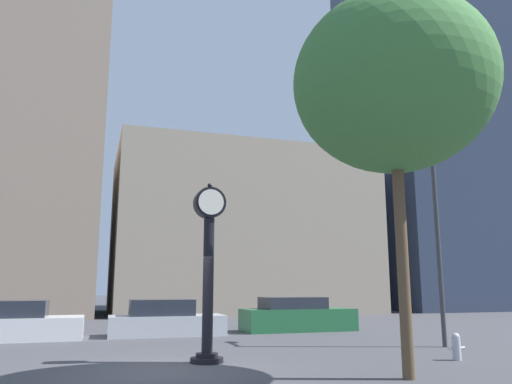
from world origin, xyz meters
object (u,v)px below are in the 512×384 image
at_px(fire_hydrant_far, 456,346).
at_px(bare_tree, 393,84).
at_px(street_lamp_right, 428,196).
at_px(car_white, 13,324).
at_px(car_silver, 165,320).
at_px(street_clock, 208,263).
at_px(car_green, 297,316).

bearing_deg(fire_hydrant_far, bare_tree, -145.47).
distance_m(fire_hydrant_far, street_lamp_right, 5.32).
bearing_deg(car_white, bare_tree, -50.11).
relative_size(car_white, fire_hydrant_far, 6.84).
xyz_separation_m(car_silver, fire_hydrant_far, (5.95, -8.51, -0.22)).
relative_size(car_silver, street_lamp_right, 0.60).
height_order(street_clock, bare_tree, bare_tree).
bearing_deg(car_green, bare_tree, -101.56).
distance_m(street_lamp_right, bare_tree, 6.35).
relative_size(car_silver, fire_hydrant_far, 6.54).
distance_m(street_clock, car_white, 8.79).
bearing_deg(bare_tree, car_white, 129.50).
xyz_separation_m(car_silver, car_green, (5.40, 0.32, 0.03)).
relative_size(fire_hydrant_far, street_lamp_right, 0.09).
bearing_deg(car_silver, street_lamp_right, -36.26).
bearing_deg(bare_tree, car_green, 78.83).
xyz_separation_m(car_silver, street_lamp_right, (7.48, -5.79, 4.09)).
distance_m(car_silver, fire_hydrant_far, 10.39).
bearing_deg(bare_tree, street_lamp_right, 47.37).
bearing_deg(car_white, street_clock, -52.83).
bearing_deg(street_lamp_right, car_white, 155.78).
xyz_separation_m(car_white, car_green, (10.53, 0.44, 0.03)).
bearing_deg(car_green, car_white, -178.02).
relative_size(car_green, fire_hydrant_far, 7.10).
relative_size(street_clock, car_green, 0.94).
bearing_deg(car_green, car_silver, -177.00).
distance_m(street_clock, bare_tree, 6.00).
bearing_deg(street_clock, car_white, 126.78).
bearing_deg(street_lamp_right, street_clock, -170.73).
relative_size(street_clock, car_silver, 1.02).
bearing_deg(street_lamp_right, car_green, 108.83).
bearing_deg(bare_tree, fire_hydrant_far, 34.53).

